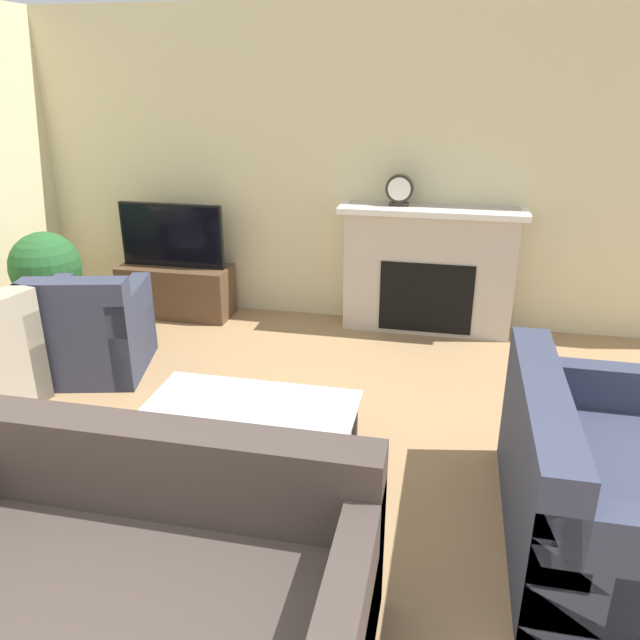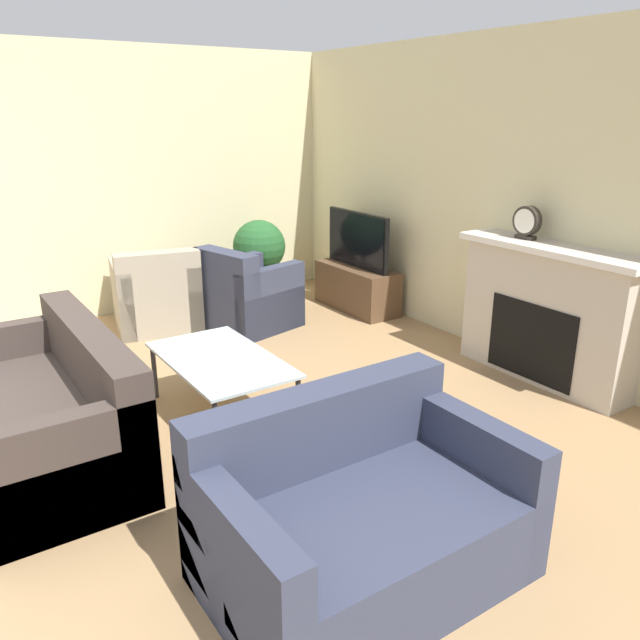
# 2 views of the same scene
# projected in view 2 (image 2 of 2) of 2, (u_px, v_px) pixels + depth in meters

# --- Properties ---
(wall_back) EXTENTS (8.25, 0.06, 2.70)m
(wall_back) POSITION_uv_depth(u_px,v_px,m) (476.00, 195.00, 5.55)
(wall_back) COLOR beige
(wall_back) RESTS_ON ground_plane
(wall_left) EXTENTS (0.06, 7.62, 2.70)m
(wall_left) POSITION_uv_depth(u_px,v_px,m) (123.00, 184.00, 6.40)
(wall_left) COLOR beige
(wall_left) RESTS_ON ground_plane
(fireplace) EXTENTS (1.56, 0.39, 1.10)m
(fireplace) POSITION_uv_depth(u_px,v_px,m) (547.00, 311.00, 4.90)
(fireplace) COLOR #BCB2A3
(fireplace) RESTS_ON ground_plane
(tv_stand) EXTENTS (1.03, 0.41, 0.47)m
(tv_stand) POSITION_uv_depth(u_px,v_px,m) (357.00, 288.00, 6.77)
(tv_stand) COLOR brown
(tv_stand) RESTS_ON ground_plane
(tv) EXTENTS (0.97, 0.06, 0.58)m
(tv) POSITION_uv_depth(u_px,v_px,m) (357.00, 240.00, 6.60)
(tv) COLOR black
(tv) RESTS_ON tv_stand
(couch_sectional) EXTENTS (1.80, 0.89, 0.82)m
(couch_sectional) POSITION_uv_depth(u_px,v_px,m) (47.00, 416.00, 3.83)
(couch_sectional) COLOR #3D332D
(couch_sectional) RESTS_ON ground_plane
(couch_loveseat) EXTENTS (0.94, 1.43, 0.82)m
(couch_loveseat) POSITION_uv_depth(u_px,v_px,m) (359.00, 518.00, 2.87)
(couch_loveseat) COLOR #33384C
(couch_loveseat) RESTS_ON ground_plane
(armchair_by_window) EXTENTS (0.97, 0.93, 0.82)m
(armchair_by_window) POSITION_uv_depth(u_px,v_px,m) (157.00, 298.00, 6.19)
(armchair_by_window) COLOR #9E937F
(armchair_by_window) RESTS_ON ground_plane
(armchair_accent) EXTENTS (0.91, 0.94, 0.82)m
(armchair_accent) POSITION_uv_depth(u_px,v_px,m) (248.00, 298.00, 6.16)
(armchair_accent) COLOR #33384C
(armchair_accent) RESTS_ON ground_plane
(coffee_table) EXTENTS (1.17, 0.67, 0.44)m
(coffee_table) POSITION_uv_depth(u_px,v_px,m) (221.00, 363.00, 4.34)
(coffee_table) COLOR #333338
(coffee_table) RESTS_ON ground_plane
(potted_plant) EXTENTS (0.58, 0.58, 0.93)m
(potted_plant) POSITION_uv_depth(u_px,v_px,m) (259.00, 249.00, 6.87)
(potted_plant) COLOR #AD704C
(potted_plant) RESTS_ON ground_plane
(mantel_clock) EXTENTS (0.23, 0.07, 0.26)m
(mantel_clock) POSITION_uv_depth(u_px,v_px,m) (527.00, 222.00, 4.91)
(mantel_clock) COLOR #28231E
(mantel_clock) RESTS_ON fireplace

